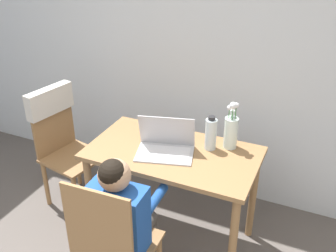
% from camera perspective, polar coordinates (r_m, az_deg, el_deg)
% --- Properties ---
extents(wall_back, '(6.40, 0.05, 2.50)m').
position_cam_1_polar(wall_back, '(3.03, 2.50, 12.21)').
color(wall_back, silver).
rests_on(wall_back, ground_plane).
extents(dining_table, '(1.10, 0.61, 0.74)m').
position_cam_1_polar(dining_table, '(2.61, 0.71, -5.73)').
color(dining_table, olive).
rests_on(dining_table, ground_plane).
extents(chair_occupied, '(0.41, 0.41, 0.94)m').
position_cam_1_polar(chair_occupied, '(2.27, -8.04, -17.14)').
color(chair_occupied, olive).
rests_on(chair_occupied, ground_plane).
extents(chair_spare, '(0.50, 0.47, 0.95)m').
position_cam_1_polar(chair_spare, '(3.14, -15.47, -0.48)').
color(chair_spare, olive).
rests_on(chair_spare, ground_plane).
extents(person_seated, '(0.34, 0.43, 1.01)m').
position_cam_1_polar(person_seated, '(2.25, -6.71, -12.36)').
color(person_seated, '#1E4C9E').
rests_on(person_seated, ground_plane).
extents(laptop, '(0.41, 0.33, 0.24)m').
position_cam_1_polar(laptop, '(2.52, -0.35, -2.63)').
color(laptop, '#B2B2B7').
rests_on(laptop, dining_table).
extents(flower_vase, '(0.09, 0.09, 0.33)m').
position_cam_1_polar(flower_vase, '(2.56, 9.13, -0.51)').
color(flower_vase, silver).
rests_on(flower_vase, dining_table).
extents(water_bottle, '(0.08, 0.08, 0.23)m').
position_cam_1_polar(water_bottle, '(2.54, 6.23, -1.12)').
color(water_bottle, silver).
rests_on(water_bottle, dining_table).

